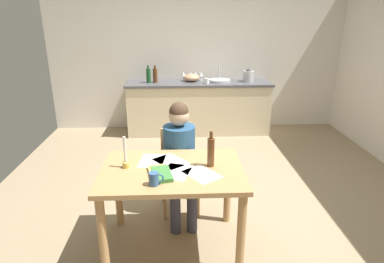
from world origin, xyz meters
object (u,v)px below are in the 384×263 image
Objects in this scene: chair_at_table at (179,166)px; sink_unit at (220,80)px; wine_bottle_on_table at (211,152)px; wine_glass_near_sink at (201,74)px; stovetop_kettle at (248,76)px; dining_table at (172,182)px; person_seated at (180,154)px; bottle_oil at (148,75)px; wine_glass_back_left at (191,74)px; coffee_mug at (154,179)px; mixing_bowl at (191,78)px; book_magazine at (162,174)px; bottle_vinegar at (155,75)px; teacup_on_counter at (207,81)px; wine_glass_back_right at (183,74)px; candlestick at (126,159)px; wine_glass_by_kettle at (195,74)px; book_cookery at (158,171)px.

chair_at_table is 2.39× the size of sink_unit.
wine_bottle_on_table is 2.03× the size of wine_glass_near_sink.
wine_bottle_on_table is 1.42× the size of stovetop_kettle.
person_seated reaches higher than dining_table.
bottle_oil is 1.88× the size of wine_glass_back_left.
coffee_mug is 3.46m from mixing_bowl.
dining_table is at bearing -95.26° from chair_at_table.
sink_unit reaches higher than book_magazine.
bottle_vinegar is at bearing -165.93° from wine_glass_back_left.
bottle_oil is 2.68× the size of teacup_on_counter.
wine_glass_back_left is (0.61, 0.15, -0.01)m from bottle_vinegar.
wine_glass_back_right is at bearing 180.00° from wine_glass_back_left.
mixing_bowl is 1.25× the size of stovetop_kettle.
bottle_vinegar is at bearing 93.09° from coffee_mug.
wine_bottle_on_table is at bearing -0.12° from candlestick.
person_seated is at bearing -101.26° from teacup_on_counter.
wine_bottle_on_table reaches higher than chair_at_table.
person_seated reaches higher than wine_glass_back_right.
mixing_bowl is 1.78× the size of wine_glass_by_kettle.
stovetop_kettle is (0.97, -0.07, 0.04)m from mixing_bowl.
person_seated is 0.68m from candlestick.
candlestick is 1.01× the size of mixing_bowl.
wine_glass_by_kettle is at bearing 170.54° from stovetop_kettle.
teacup_on_counter is (0.08, -0.30, -0.07)m from wine_glass_near_sink.
book_magazine is 0.07m from book_cookery.
bottle_oil reaches higher than wine_glass_back_left.
sink_unit is 2.34× the size of wine_glass_back_right.
wine_bottle_on_table is at bearing -94.47° from teacup_on_counter.
coffee_mug is (-0.20, -0.78, 0.14)m from person_seated.
dining_table is 1.39× the size of chair_at_table.
book_magazine is 3.34m from sink_unit.
sink_unit is 0.52m from wine_glass_back_left.
mixing_bowl is 0.09m from wine_glass_back_left.
teacup_on_counter reaches higher than dining_table.
wine_glass_near_sink is at bearing 10.93° from bottle_vinegar.
candlestick is 3.47m from stovetop_kettle.
bottle_vinegar is at bearing 88.58° from candlestick.
candlestick reaches higher than book_magazine.
stovetop_kettle is (0.95, 3.05, 0.10)m from wine_bottle_on_table.
wine_glass_back_right is (0.25, 3.37, 0.22)m from book_magazine.
wine_glass_near_sink is at bearing 25.42° from mixing_bowl.
wine_glass_back_right is at bearing 142.28° from teacup_on_counter.
coffee_mug is 3.53m from wine_glass_back_right.
coffee_mug is 0.42× the size of candlestick.
wine_glass_near_sink is at bearing 104.97° from teacup_on_counter.
chair_at_table is at bearing -116.57° from stovetop_kettle.
mixing_bowl is at bearing -82.58° from wine_glass_back_left.
teacup_on_counter is at bearing -48.99° from wine_glass_back_left.
candlestick is at bearing 179.88° from wine_bottle_on_table.
mixing_bowl is 1.78× the size of wine_glass_back_right.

